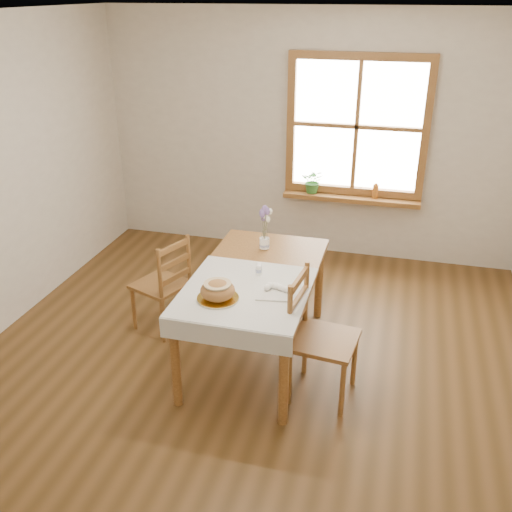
{
  "coord_description": "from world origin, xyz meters",
  "views": [
    {
      "loc": [
        1.01,
        -3.49,
        2.75
      ],
      "look_at": [
        0.0,
        0.3,
        0.9
      ],
      "focal_mm": 40.0,
      "sensor_mm": 36.0,
      "label": 1
    }
  ],
  "objects_px": {
    "chair_left": "(160,283)",
    "chair_right": "(324,338)",
    "dining_table": "(256,283)",
    "flower_vase": "(264,244)",
    "bread_plate": "(218,298)"
  },
  "relations": [
    {
      "from": "chair_right",
      "to": "flower_vase",
      "type": "bearing_deg",
      "value": 45.04
    },
    {
      "from": "dining_table",
      "to": "chair_left",
      "type": "relative_size",
      "value": 1.83
    },
    {
      "from": "chair_left",
      "to": "chair_right",
      "type": "relative_size",
      "value": 0.9
    },
    {
      "from": "dining_table",
      "to": "chair_left",
      "type": "distance_m",
      "value": 0.96
    },
    {
      "from": "chair_left",
      "to": "bread_plate",
      "type": "xyz_separation_m",
      "value": [
        0.76,
        -0.68,
        0.33
      ]
    },
    {
      "from": "chair_right",
      "to": "flower_vase",
      "type": "height_order",
      "value": "chair_right"
    },
    {
      "from": "chair_left",
      "to": "chair_right",
      "type": "distance_m",
      "value": 1.61
    },
    {
      "from": "chair_right",
      "to": "flower_vase",
      "type": "relative_size",
      "value": 10.52
    },
    {
      "from": "dining_table",
      "to": "chair_right",
      "type": "relative_size",
      "value": 1.65
    },
    {
      "from": "bread_plate",
      "to": "chair_left",
      "type": "bearing_deg",
      "value": 138.24
    },
    {
      "from": "bread_plate",
      "to": "dining_table",
      "type": "bearing_deg",
      "value": 72.23
    },
    {
      "from": "dining_table",
      "to": "chair_left",
      "type": "bearing_deg",
      "value": 167.39
    },
    {
      "from": "bread_plate",
      "to": "chair_right",
      "type": "bearing_deg",
      "value": 9.09
    },
    {
      "from": "chair_right",
      "to": "flower_vase",
      "type": "distance_m",
      "value": 1.09
    },
    {
      "from": "dining_table",
      "to": "chair_right",
      "type": "xyz_separation_m",
      "value": [
        0.6,
        -0.35,
        -0.18
      ]
    }
  ]
}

